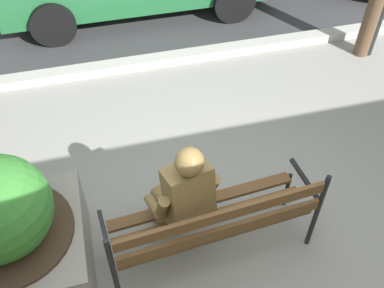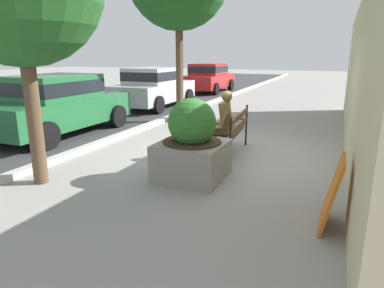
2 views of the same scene
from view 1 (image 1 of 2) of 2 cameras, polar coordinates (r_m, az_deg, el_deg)
ground_plane at (r=4.22m, az=1.64°, el=-12.78°), size 80.00×80.00×0.00m
curb_stone at (r=6.16m, az=-5.71°, el=10.49°), size 60.00×0.20×0.12m
park_bench at (r=3.70m, az=2.90°, el=-9.87°), size 1.83×0.67×0.95m
bronze_statue_seated at (r=3.69m, az=-1.26°, el=-6.83°), size 0.61×0.87×1.37m
concrete_planter at (r=3.84m, az=-22.16°, el=-11.12°), size 1.10×1.10×1.38m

